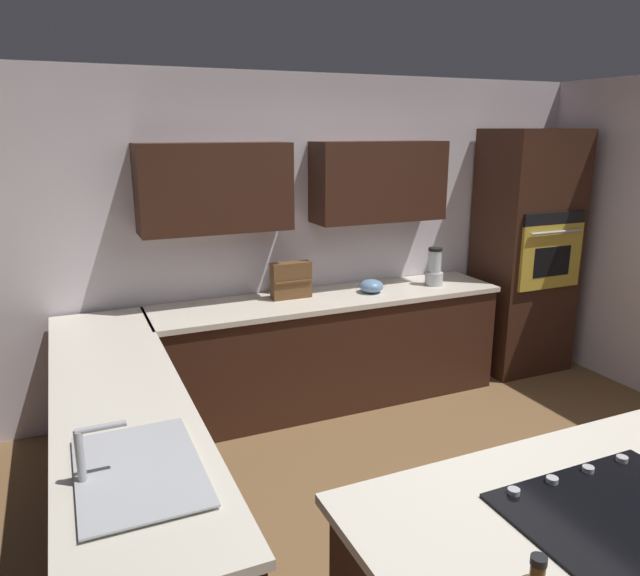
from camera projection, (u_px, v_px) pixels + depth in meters
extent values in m
plane|color=brown|center=(469.00, 517.00, 3.46)|extent=(14.00, 14.00, 0.00)
cube|color=silver|center=(322.00, 238.00, 4.98)|extent=(6.00, 0.10, 2.60)
cube|color=#381E14|center=(379.00, 181.00, 4.82)|extent=(1.10, 0.34, 0.63)
cube|color=#381E14|center=(215.00, 188.00, 4.29)|extent=(1.10, 0.34, 0.63)
cube|color=#381E14|center=(330.00, 352.00, 4.83)|extent=(2.80, 0.60, 0.86)
cube|color=silver|center=(330.00, 299.00, 4.71)|extent=(2.84, 0.64, 0.04)
cube|color=#381E14|center=(126.00, 474.00, 3.12)|extent=(0.60, 2.90, 0.86)
cube|color=silver|center=(118.00, 395.00, 3.01)|extent=(0.64, 2.94, 0.04)
cube|color=silver|center=(621.00, 520.00, 2.04)|extent=(1.82, 1.07, 0.04)
cube|color=#381E14|center=(525.00, 253.00, 5.42)|extent=(0.80, 0.60, 2.18)
cube|color=gold|center=(551.00, 257.00, 5.13)|extent=(0.66, 0.03, 0.56)
cube|color=black|center=(552.00, 262.00, 5.13)|extent=(0.40, 0.01, 0.26)
cube|color=black|center=(555.00, 219.00, 5.05)|extent=(0.66, 0.02, 0.11)
cylinder|color=silver|center=(557.00, 232.00, 5.04)|extent=(0.56, 0.02, 0.02)
cube|color=#515456|center=(134.00, 450.00, 2.43)|extent=(0.40, 0.30, 0.02)
cube|color=#515456|center=(145.00, 495.00, 2.13)|extent=(0.40, 0.30, 0.02)
cube|color=#B7BABF|center=(139.00, 469.00, 2.28)|extent=(0.46, 0.70, 0.01)
cylinder|color=#B7BABF|center=(80.00, 459.00, 2.18)|extent=(0.03, 0.03, 0.22)
cylinder|color=#B7BABF|center=(101.00, 427.00, 2.18)|extent=(0.18, 0.02, 0.02)
cube|color=black|center=(622.00, 513.00, 2.03)|extent=(0.76, 0.56, 0.01)
cylinder|color=#B2B2B7|center=(622.00, 459.00, 2.34)|extent=(0.04, 0.04, 0.02)
cylinder|color=#B2B2B7|center=(588.00, 469.00, 2.27)|extent=(0.04, 0.04, 0.02)
cylinder|color=#B2B2B7|center=(552.00, 480.00, 2.20)|extent=(0.04, 0.04, 0.02)
cylinder|color=#B2B2B7|center=(514.00, 491.00, 2.13)|extent=(0.04, 0.04, 0.02)
cylinder|color=silver|center=(434.00, 279.00, 5.03)|extent=(0.15, 0.15, 0.11)
cylinder|color=silver|center=(435.00, 262.00, 5.00)|extent=(0.11, 0.11, 0.18)
cylinder|color=black|center=(435.00, 249.00, 4.97)|extent=(0.12, 0.12, 0.03)
ellipsoid|color=#668CB2|center=(371.00, 286.00, 4.80)|extent=(0.19, 0.19, 0.11)
cube|color=brown|center=(291.00, 280.00, 4.62)|extent=(0.31, 0.10, 0.28)
cube|color=brown|center=(294.00, 282.00, 4.57)|extent=(0.30, 0.02, 0.02)
cylinder|color=brown|center=(537.00, 575.00, 1.39)|extent=(0.04, 0.04, 0.06)
cylinder|color=black|center=(539.00, 561.00, 1.38)|extent=(0.04, 0.04, 0.02)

